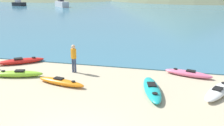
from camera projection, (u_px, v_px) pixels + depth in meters
name	position (u px, v px, depth m)	size (l,w,h in m)	color
bay_water	(159.00, 13.00, 49.43)	(160.00, 70.00, 0.06)	teal
kayak_on_sand_0	(152.00, 89.00, 13.00)	(1.51, 3.46, 0.39)	teal
kayak_on_sand_1	(18.00, 74.00, 15.20)	(3.02, 1.35, 0.41)	#8CCC2D
kayak_on_sand_2	(188.00, 73.00, 15.31)	(2.83, 1.38, 0.38)	#E5668C
kayak_on_sand_3	(61.00, 82.00, 14.01)	(2.94, 1.19, 0.37)	orange
kayak_on_sand_4	(218.00, 91.00, 12.80)	(1.98, 3.11, 0.37)	white
kayak_on_sand_7	(21.00, 61.00, 17.77)	(2.97, 2.42, 0.39)	red
person_near_waterline	(74.00, 57.00, 15.74)	(0.35, 0.30, 1.72)	#384260
moored_boat_1	(19.00, 4.00, 64.47)	(3.47, 2.60, 1.43)	black
moored_boat_2	(62.00, 4.00, 61.02)	(4.62, 4.64, 2.16)	#B2B2B7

